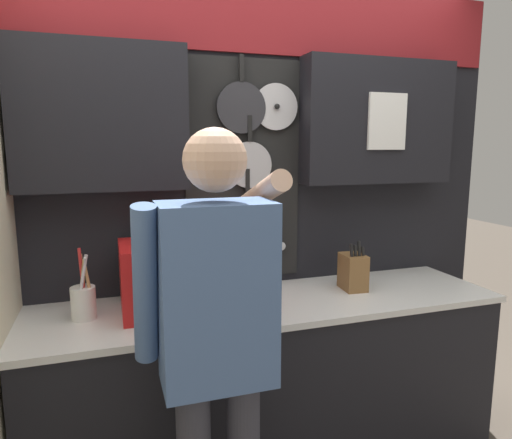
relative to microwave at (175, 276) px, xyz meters
name	(u,v)px	position (x,y,z in m)	size (l,w,h in m)	color
base_cabinet_counter	(271,388)	(0.46, -0.03, -0.61)	(2.26, 0.61, 0.90)	black
back_wall_unit	(255,178)	(0.46, 0.24, 0.41)	(2.83, 0.22, 2.46)	black
microwave	(175,276)	(0.00, 0.00, 0.00)	(0.47, 0.35, 0.31)	red
knife_block	(353,271)	(0.92, 0.00, -0.06)	(0.12, 0.16, 0.26)	brown
utensil_crock	(83,300)	(-0.39, 0.00, -0.07)	(0.10, 0.10, 0.31)	white
person	(217,331)	(0.06, -0.57, -0.04)	(0.54, 0.65, 1.70)	#383842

